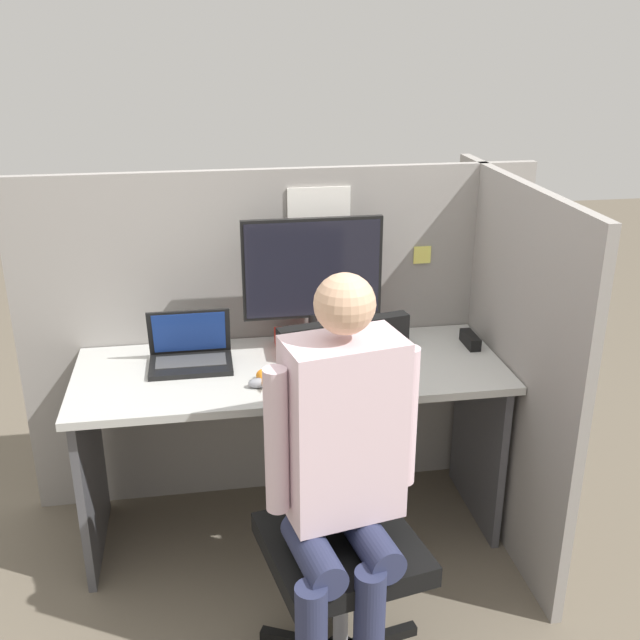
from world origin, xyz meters
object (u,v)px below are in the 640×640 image
at_px(laptop, 191,355).
at_px(monitor, 313,273).
at_px(office_chair, 342,495).
at_px(coffee_mug, 397,334).
at_px(paper_box, 313,342).
at_px(person, 343,464).
at_px(carrot_toy, 264,381).
at_px(stapler, 470,340).

bearing_deg(laptop, monitor, 7.90).
distance_m(office_chair, coffee_mug, 0.87).
distance_m(paper_box, laptop, 0.49).
relative_size(office_chair, person, 0.82).
bearing_deg(carrot_toy, laptop, 137.65).
xyz_separation_m(laptop, person, (0.44, -0.83, -0.01)).
bearing_deg(person, coffee_mug, 66.03).
height_order(monitor, person, person).
bearing_deg(stapler, carrot_toy, -164.30).
relative_size(monitor, office_chair, 0.50).
relative_size(carrot_toy, person, 0.10).
relative_size(monitor, carrot_toy, 4.07).
height_order(office_chair, coffee_mug, office_chair).
relative_size(monitor, person, 0.41).
distance_m(laptop, stapler, 1.13).
distance_m(monitor, laptop, 0.57).
xyz_separation_m(carrot_toy, person, (0.18, -0.59, 0.01)).
bearing_deg(stapler, laptop, -179.67).
height_order(stapler, person, person).
bearing_deg(coffee_mug, laptop, -174.60).
xyz_separation_m(paper_box, laptop, (-0.49, -0.06, 0.01)).
relative_size(paper_box, person, 0.22).
relative_size(carrot_toy, office_chair, 0.12).
bearing_deg(laptop, office_chair, -55.20).
bearing_deg(coffee_mug, monitor, -178.07).
bearing_deg(paper_box, monitor, 90.00).
bearing_deg(monitor, carrot_toy, -126.50).
distance_m(stapler, office_chair, 0.97).
height_order(paper_box, stapler, paper_box).
height_order(paper_box, laptop, laptop).
distance_m(laptop, person, 0.94).
height_order(office_chair, person, person).
distance_m(paper_box, stapler, 0.65).
relative_size(paper_box, monitor, 0.53).
xyz_separation_m(laptop, carrot_toy, (0.26, -0.24, -0.02)).
bearing_deg(laptop, coffee_mug, 5.40).
height_order(monitor, coffee_mug, monitor).
relative_size(laptop, stapler, 2.27).
distance_m(person, coffee_mug, 0.99).
xyz_separation_m(person, coffee_mug, (0.40, 0.91, 0.01)).
bearing_deg(person, monitor, 86.79).
xyz_separation_m(carrot_toy, office_chair, (0.21, -0.43, -0.22)).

